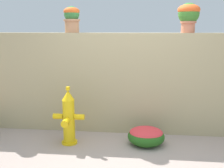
{
  "coord_description": "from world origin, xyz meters",
  "views": [
    {
      "loc": [
        0.2,
        -3.26,
        1.68
      ],
      "look_at": [
        -0.25,
        0.95,
        0.82
      ],
      "focal_mm": 44.25,
      "sensor_mm": 36.0,
      "label": 1
    }
  ],
  "objects": [
    {
      "name": "potted_plant_2",
      "position": [
        0.89,
        1.13,
        1.89
      ],
      "size": [
        0.34,
        0.34,
        0.45
      ],
      "color": "#C37152",
      "rests_on": "stone_wall"
    },
    {
      "name": "flower_bush_right",
      "position": [
        0.29,
        0.58,
        0.14
      ],
      "size": [
        0.54,
        0.49,
        0.27
      ],
      "color": "#255A1B",
      "rests_on": "ground"
    },
    {
      "name": "ground_plane",
      "position": [
        0.0,
        0.0,
        0.0
      ],
      "size": [
        24.0,
        24.0,
        0.0
      ],
      "primitive_type": "plane",
      "color": "#A59289"
    },
    {
      "name": "fire_hydrant",
      "position": [
        -0.84,
        0.5,
        0.39
      ],
      "size": [
        0.46,
        0.36,
        0.86
      ],
      "color": "yellow",
      "rests_on": "ground"
    },
    {
      "name": "stone_wall",
      "position": [
        0.0,
        1.15,
        0.81
      ],
      "size": [
        5.91,
        0.29,
        1.61
      ],
      "primitive_type": "cube",
      "color": "tan",
      "rests_on": "ground"
    },
    {
      "name": "potted_plant_1",
      "position": [
        -0.92,
        1.16,
        1.85
      ],
      "size": [
        0.26,
        0.26,
        0.41
      ],
      "color": "#B27B56",
      "rests_on": "stone_wall"
    }
  ]
}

